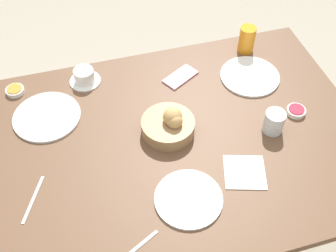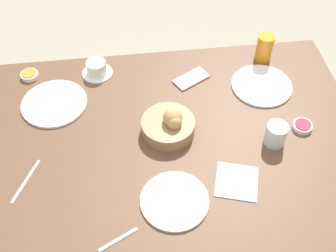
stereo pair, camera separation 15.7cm
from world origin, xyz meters
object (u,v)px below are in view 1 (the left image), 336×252
at_px(cell_phone, 180,77).
at_px(plate_far_center, 188,199).
at_px(napkin, 245,172).
at_px(plate_near_right, 47,117).
at_px(jam_bowl_honey, 15,90).
at_px(plate_near_left, 250,76).
at_px(spoon_coffee, 140,245).
at_px(water_tumbler, 274,122).
at_px(juice_glass, 247,39).
at_px(coffee_cup, 84,77).
at_px(bread_basket, 169,125).
at_px(jam_bowl_berry, 296,111).
at_px(knife_silver, 33,199).

bearing_deg(cell_phone, plate_far_center, 75.59).
bearing_deg(napkin, plate_near_right, -35.15).
distance_m(plate_far_center, jam_bowl_honey, 0.86).
height_order(plate_near_left, cell_phone, plate_near_left).
bearing_deg(spoon_coffee, water_tumbler, -151.75).
bearing_deg(napkin, jam_bowl_honey, -39.78).
bearing_deg(napkin, plate_far_center, 12.64).
relative_size(plate_far_center, water_tumbler, 2.59).
bearing_deg(cell_phone, jam_bowl_honey, -8.43).
height_order(juice_glass, jam_bowl_honey, juice_glass).
relative_size(spoon_coffee, cell_phone, 0.77).
bearing_deg(jam_bowl_honey, plate_near_right, 122.45).
height_order(coffee_cup, spoon_coffee, coffee_cup).
distance_m(bread_basket, juice_glass, 0.59).
bearing_deg(plate_far_center, cell_phone, -104.41).
distance_m(spoon_coffee, napkin, 0.44).
height_order(bread_basket, spoon_coffee, bread_basket).
bearing_deg(spoon_coffee, jam_bowl_berry, -152.72).
distance_m(plate_near_left, water_tumbler, 0.30).
distance_m(jam_bowl_honey, spoon_coffee, 0.86).
xyz_separation_m(plate_near_right, coffee_cup, (-0.17, -0.16, 0.02)).
distance_m(jam_bowl_honey, knife_silver, 0.54).
height_order(jam_bowl_berry, jam_bowl_honey, same).
height_order(plate_far_center, spoon_coffee, plate_far_center).
bearing_deg(knife_silver, coffee_cup, -115.97).
bearing_deg(plate_near_left, spoon_coffee, 44.37).
distance_m(plate_near_left, knife_silver, 1.00).
distance_m(plate_near_right, jam_bowl_honey, 0.21).
distance_m(juice_glass, spoon_coffee, 1.03).
bearing_deg(plate_far_center, water_tumbler, -152.82).
bearing_deg(bread_basket, plate_near_left, -154.75).
distance_m(bread_basket, plate_far_center, 0.31).
bearing_deg(jam_bowl_berry, plate_near_right, -14.50).
relative_size(jam_bowl_berry, jam_bowl_honey, 1.00).
xyz_separation_m(plate_far_center, knife_silver, (0.50, -0.14, -0.00)).
xyz_separation_m(water_tumbler, spoon_coffee, (0.59, 0.32, -0.04)).
relative_size(water_tumbler, coffee_cup, 0.68).
distance_m(coffee_cup, cell_phone, 0.40).
distance_m(juice_glass, jam_bowl_honey, 1.01).
xyz_separation_m(spoon_coffee, cell_phone, (-0.34, -0.69, 0.00)).
relative_size(plate_far_center, coffee_cup, 1.77).
bearing_deg(plate_near_left, plate_near_right, -0.21).
bearing_deg(bread_basket, knife_silver, 17.29).
height_order(plate_near_left, spoon_coffee, plate_near_left).
bearing_deg(coffee_cup, plate_near_right, 42.75).
bearing_deg(plate_far_center, plate_near_left, -130.98).
xyz_separation_m(knife_silver, napkin, (-0.72, 0.09, 0.00)).
height_order(plate_near_left, juice_glass, juice_glass).
bearing_deg(knife_silver, cell_phone, -146.11).
relative_size(plate_far_center, knife_silver, 1.34).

